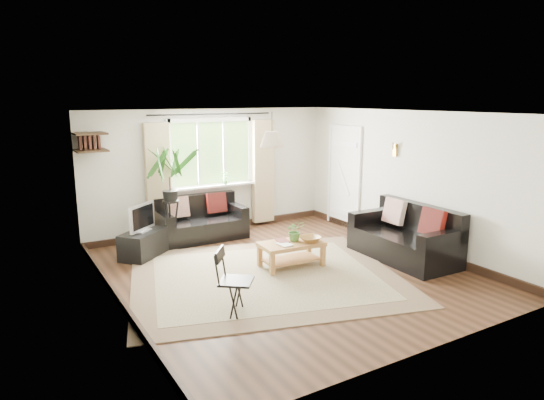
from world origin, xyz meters
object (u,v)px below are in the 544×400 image
coffee_table (291,255)px  tv_stand (143,244)px  palm_stand (171,197)px  sofa_right (404,234)px  folding_chair (236,282)px  sofa_back (201,219)px

coffee_table → tv_stand: bearing=138.0°
tv_stand → palm_stand: size_ratio=0.47×
coffee_table → tv_stand: size_ratio=1.20×
sofa_right → folding_chair: sofa_right is taller
tv_stand → folding_chair: (0.36, -2.74, 0.19)m
sofa_right → folding_chair: bearing=-80.3°
coffee_table → sofa_right: bearing=-18.6°
sofa_back → sofa_right: bearing=-48.1°
coffee_table → palm_stand: (-1.21, 2.08, 0.68)m
sofa_right → coffee_table: bearing=-107.1°
tv_stand → palm_stand: palm_stand is taller
sofa_right → tv_stand: sofa_right is taller
folding_chair → palm_stand: bearing=32.9°
palm_stand → folding_chair: palm_stand is taller
sofa_back → sofa_right: size_ratio=0.90×
sofa_right → folding_chair: (-3.29, -0.47, -0.01)m
sofa_back → coffee_table: size_ratio=1.64×
tv_stand → folding_chair: size_ratio=0.99×
tv_stand → palm_stand: 1.01m
sofa_back → folding_chair: 3.34m
sofa_back → coffee_table: (0.61, -2.15, -0.18)m
coffee_table → palm_stand: bearing=120.3°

